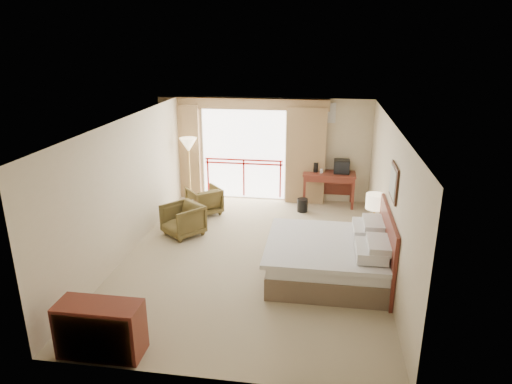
% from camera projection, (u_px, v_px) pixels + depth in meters
% --- Properties ---
extents(floor, '(7.00, 7.00, 0.00)m').
position_uv_depth(floor, '(253.00, 256.00, 9.12)').
color(floor, '#978865').
rests_on(floor, ground).
extents(ceiling, '(7.00, 7.00, 0.00)m').
position_uv_depth(ceiling, '(253.00, 122.00, 8.25)').
color(ceiling, white).
rests_on(ceiling, wall_back).
extents(wall_back, '(5.00, 0.00, 5.00)m').
position_uv_depth(wall_back, '(274.00, 150.00, 11.96)').
color(wall_back, '#C4B28F').
rests_on(wall_back, ground).
extents(wall_front, '(5.00, 0.00, 5.00)m').
position_uv_depth(wall_front, '(208.00, 286.00, 5.40)').
color(wall_front, '#C4B28F').
rests_on(wall_front, ground).
extents(wall_left, '(0.00, 7.00, 7.00)m').
position_uv_depth(wall_left, '(129.00, 186.00, 9.03)').
color(wall_left, '#C4B28F').
rests_on(wall_left, ground).
extents(wall_right, '(0.00, 7.00, 7.00)m').
position_uv_depth(wall_right, '(388.00, 199.00, 8.33)').
color(wall_right, '#C4B28F').
rests_on(wall_right, ground).
extents(balcony_door, '(2.40, 0.00, 2.40)m').
position_uv_depth(balcony_door, '(244.00, 154.00, 12.10)').
color(balcony_door, white).
rests_on(balcony_door, wall_back).
extents(balcony_railing, '(2.09, 0.03, 1.02)m').
position_uv_depth(balcony_railing, '(244.00, 169.00, 12.21)').
color(balcony_railing, '#AC150E').
rests_on(balcony_railing, wall_back).
extents(curtain_left, '(1.00, 0.26, 2.50)m').
position_uv_depth(curtain_left, '(182.00, 151.00, 12.19)').
color(curtain_left, brown).
rests_on(curtain_left, wall_back).
extents(curtain_right, '(1.00, 0.26, 2.50)m').
position_uv_depth(curtain_right, '(306.00, 156.00, 11.73)').
color(curtain_right, brown).
rests_on(curtain_right, wall_back).
extents(valance, '(4.40, 0.22, 0.28)m').
position_uv_depth(valance, '(243.00, 104.00, 11.57)').
color(valance, brown).
rests_on(valance, wall_back).
extents(hvac_vent, '(0.50, 0.04, 0.50)m').
position_uv_depth(hvac_vent, '(326.00, 113.00, 11.42)').
color(hvac_vent, silver).
rests_on(hvac_vent, wall_back).
extents(bed, '(2.13, 2.06, 0.97)m').
position_uv_depth(bed, '(330.00, 258.00, 8.22)').
color(bed, brown).
rests_on(bed, floor).
extents(headboard, '(0.06, 2.10, 1.30)m').
position_uv_depth(headboard, '(386.00, 247.00, 8.00)').
color(headboard, '#582019').
rests_on(headboard, wall_right).
extents(framed_art, '(0.04, 0.72, 0.60)m').
position_uv_depth(framed_art, '(394.00, 182.00, 7.61)').
color(framed_art, black).
rests_on(framed_art, wall_right).
extents(nightstand, '(0.40, 0.47, 0.53)m').
position_uv_depth(nightstand, '(372.00, 238.00, 9.27)').
color(nightstand, '#582019').
rests_on(nightstand, floor).
extents(table_lamp, '(0.37, 0.37, 0.65)m').
position_uv_depth(table_lamp, '(375.00, 202.00, 9.06)').
color(table_lamp, tan).
rests_on(table_lamp, nightstand).
extents(phone, '(0.20, 0.17, 0.08)m').
position_uv_depth(phone, '(371.00, 227.00, 9.03)').
color(phone, black).
rests_on(phone, nightstand).
extents(desk, '(1.33, 0.64, 0.87)m').
position_uv_depth(desk, '(329.00, 179.00, 11.76)').
color(desk, '#582019').
rests_on(desk, floor).
extents(tv, '(0.39, 0.31, 0.35)m').
position_uv_depth(tv, '(342.00, 167.00, 11.54)').
color(tv, black).
rests_on(tv, desk).
extents(coffee_maker, '(0.15, 0.15, 0.25)m').
position_uv_depth(coffee_maker, '(316.00, 167.00, 11.65)').
color(coffee_maker, black).
rests_on(coffee_maker, desk).
extents(cup, '(0.08, 0.08, 0.11)m').
position_uv_depth(cup, '(322.00, 171.00, 11.61)').
color(cup, white).
rests_on(cup, desk).
extents(wastebasket, '(0.30, 0.30, 0.33)m').
position_uv_depth(wastebasket, '(302.00, 205.00, 11.39)').
color(wastebasket, black).
rests_on(wastebasket, floor).
extents(armchair_far, '(1.02, 1.03, 0.67)m').
position_uv_depth(armchair_far, '(205.00, 213.00, 11.32)').
color(armchair_far, '#473B1D').
rests_on(armchair_far, floor).
extents(armchair_near, '(1.07, 1.07, 0.70)m').
position_uv_depth(armchair_near, '(184.00, 235.00, 10.10)').
color(armchair_near, '#473B1D').
rests_on(armchair_near, floor).
extents(side_table, '(0.48, 0.48, 0.52)m').
position_uv_depth(side_table, '(188.00, 210.00, 10.57)').
color(side_table, black).
rests_on(side_table, floor).
extents(book, '(0.23, 0.25, 0.02)m').
position_uv_depth(book, '(187.00, 203.00, 10.51)').
color(book, white).
rests_on(book, side_table).
extents(floor_lamp, '(0.44, 0.44, 1.72)m').
position_uv_depth(floor_lamp, '(188.00, 147.00, 11.62)').
color(floor_lamp, tan).
rests_on(floor_lamp, floor).
extents(dresser, '(1.15, 0.49, 0.77)m').
position_uv_depth(dresser, '(100.00, 329.00, 6.20)').
color(dresser, '#582019').
rests_on(dresser, floor).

